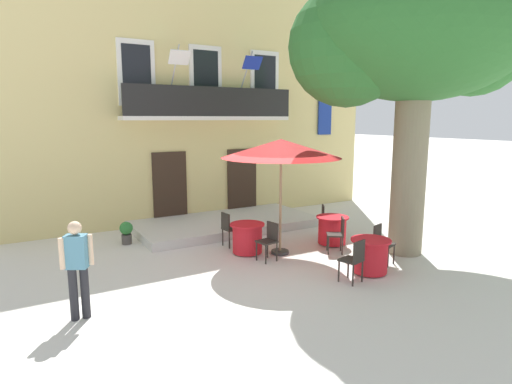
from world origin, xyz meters
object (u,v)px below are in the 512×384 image
(cafe_table_middle, at_px, (370,256))
(cafe_chair_middle_0, at_px, (354,258))
(cafe_table_front, at_px, (332,230))
(cafe_chair_front_0, at_px, (326,218))
(cafe_chair_middle_1, at_px, (381,241))
(cafe_chair_front_1, at_px, (338,232))
(cafe_umbrella, at_px, (281,149))
(cafe_table_near_tree, at_px, (247,238))
(cafe_chair_near_tree_1, at_px, (229,227))
(plane_tree, at_px, (413,37))
(cafe_chair_near_tree_0, at_px, (269,239))
(pedestrian_near_entrance, at_px, (77,264))
(ground_planter_left, at_px, (126,232))

(cafe_table_middle, xyz_separation_m, cafe_chair_middle_0, (-0.71, -0.25, 0.14))
(cafe_table_front, distance_m, cafe_chair_front_0, 0.77)
(cafe_chair_middle_1, relative_size, cafe_chair_front_1, 1.00)
(cafe_umbrella, bearing_deg, cafe_chair_middle_1, -47.88)
(cafe_table_near_tree, xyz_separation_m, cafe_chair_middle_1, (2.31, -2.23, 0.14))
(cafe_chair_near_tree_1, distance_m, cafe_table_front, 2.76)
(cafe_table_front, bearing_deg, cafe_chair_front_0, 62.17)
(cafe_chair_middle_0, relative_size, cafe_umbrella, 0.31)
(cafe_table_front, xyz_separation_m, cafe_umbrella, (-1.65, 0.02, 2.22))
(plane_tree, relative_size, cafe_chair_front_1, 7.68)
(plane_tree, bearing_deg, cafe_chair_near_tree_0, 159.74)
(cafe_table_middle, distance_m, cafe_table_front, 2.22)
(cafe_chair_middle_1, distance_m, cafe_umbrella, 3.19)
(cafe_chair_near_tree_0, relative_size, cafe_umbrella, 0.31)
(cafe_chair_near_tree_1, bearing_deg, cafe_chair_front_0, -10.73)
(cafe_chair_near_tree_0, height_order, cafe_table_front, cafe_chair_near_tree_0)
(cafe_chair_middle_0, xyz_separation_m, cafe_table_front, (1.42, 2.36, -0.14))
(cafe_chair_front_1, bearing_deg, cafe_chair_near_tree_0, 167.72)
(cafe_chair_front_0, bearing_deg, cafe_table_front, -117.83)
(cafe_chair_middle_0, bearing_deg, cafe_chair_front_1, 58.25)
(cafe_chair_near_tree_0, relative_size, cafe_chair_front_1, 1.00)
(cafe_table_front, height_order, pedestrian_near_entrance, pedestrian_near_entrance)
(cafe_chair_near_tree_0, xyz_separation_m, cafe_chair_middle_1, (2.12, -1.50, 0.00))
(cafe_chair_near_tree_0, distance_m, cafe_chair_near_tree_1, 1.51)
(cafe_chair_front_0, bearing_deg, cafe_table_middle, -110.96)
(cafe_chair_near_tree_0, xyz_separation_m, pedestrian_near_entrance, (-4.35, -0.96, 0.43))
(cafe_chair_near_tree_0, bearing_deg, cafe_chair_near_tree_1, 102.32)
(pedestrian_near_entrance, bearing_deg, ground_planter_left, 66.52)
(cafe_table_middle, height_order, cafe_table_front, same)
(ground_planter_left, height_order, pedestrian_near_entrance, pedestrian_near_entrance)
(cafe_chair_near_tree_1, relative_size, cafe_chair_front_1, 1.00)
(pedestrian_near_entrance, bearing_deg, cafe_chair_front_0, 15.47)
(plane_tree, distance_m, cafe_chair_front_0, 5.15)
(cafe_chair_middle_1, relative_size, ground_planter_left, 1.49)
(cafe_table_middle, distance_m, cafe_umbrella, 3.21)
(cafe_chair_front_0, bearing_deg, cafe_chair_front_1, -118.50)
(plane_tree, relative_size, ground_planter_left, 11.47)
(cafe_chair_middle_1, bearing_deg, cafe_table_front, 88.99)
(cafe_umbrella, height_order, ground_planter_left, cafe_umbrella)
(cafe_chair_middle_1, distance_m, pedestrian_near_entrance, 6.51)
(plane_tree, relative_size, cafe_umbrella, 2.41)
(cafe_table_near_tree, bearing_deg, ground_planter_left, 135.91)
(cafe_chair_near_tree_1, relative_size, cafe_table_front, 1.05)
(cafe_table_front, distance_m, cafe_chair_front_1, 0.77)
(cafe_table_middle, height_order, ground_planter_left, cafe_table_middle)
(cafe_chair_near_tree_1, bearing_deg, pedestrian_near_entrance, -148.84)
(cafe_chair_near_tree_1, bearing_deg, cafe_table_middle, -61.83)
(cafe_chair_front_0, bearing_deg, cafe_chair_near_tree_0, -159.54)
(plane_tree, height_order, cafe_chair_near_tree_0, plane_tree)
(cafe_chair_front_0, bearing_deg, cafe_table_near_tree, -175.65)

